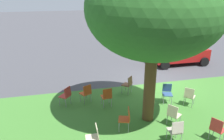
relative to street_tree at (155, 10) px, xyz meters
The scene contains 15 objects.
ground 5.72m from the street_tree, 118.93° to the right, with size 80.00×80.00×0.00m, color #424247.
grass_verge 4.62m from the street_tree, behind, with size 48.00×6.00×0.01m, color #3D752D.
street_tree is the anchor object (origin of this frame).
chair_0 4.08m from the street_tree, 141.35° to the right, with size 0.52×0.52×0.88m.
chair_1 4.05m from the street_tree, 101.51° to the left, with size 0.43×0.43×0.88m.
chair_2 4.39m from the street_tree, 87.47° to the right, with size 0.59×0.59×0.88m.
chair_3 3.89m from the street_tree, 25.53° to the left, with size 0.53×0.52×0.88m.
chair_4 4.71m from the street_tree, 40.14° to the right, with size 0.56×0.57×0.88m.
chair_5 4.48m from the street_tree, 133.75° to the left, with size 0.57×0.56×0.88m.
chair_6 3.84m from the street_tree, 137.98° to the left, with size 0.58×0.58×0.88m.
chair_7 5.17m from the street_tree, 30.46° to the right, with size 0.59×0.58×0.88m.
chair_8 4.31m from the street_tree, 165.57° to the right, with size 0.59×0.59×0.88m.
chair_9 4.58m from the street_tree, 28.96° to the left, with size 0.44×0.44×0.88m.
chair_10 4.18m from the street_tree, 43.80° to the right, with size 0.46×0.46×0.88m.
parked_car 8.19m from the street_tree, 127.97° to the right, with size 3.70×1.92×1.65m.
Camera 1 is at (4.99, 10.50, 4.96)m, focal length 35.74 mm.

